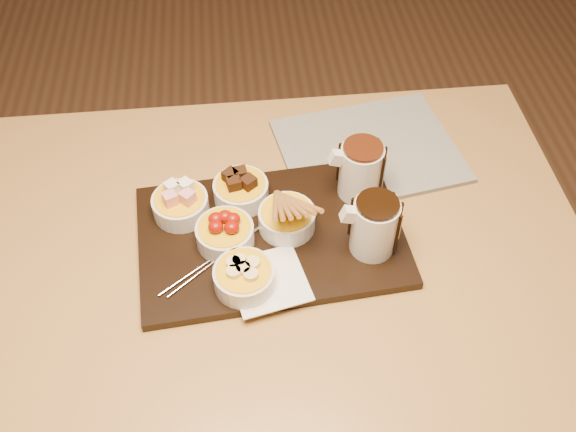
{
  "coord_description": "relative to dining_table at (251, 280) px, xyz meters",
  "views": [
    {
      "loc": [
        -0.0,
        -0.69,
        1.64
      ],
      "look_at": [
        0.07,
        0.02,
        0.81
      ],
      "focal_mm": 40.0,
      "sensor_mm": 36.0,
      "label": 1
    }
  ],
  "objects": [
    {
      "name": "napkin",
      "position": [
        0.03,
        -0.09,
        0.12
      ],
      "size": [
        0.14,
        0.14,
        0.0
      ],
      "primitive_type": "cube",
      "rotation": [
        0.0,
        0.0,
        0.22
      ],
      "color": "white",
      "rests_on": "serving_board"
    },
    {
      "name": "bowl_cake",
      "position": [
        -0.01,
        0.1,
        0.14
      ],
      "size": [
        0.1,
        0.1,
        0.04
      ],
      "primitive_type": "cylinder",
      "color": "silver",
      "rests_on": "serving_board"
    },
    {
      "name": "serving_board",
      "position": [
        0.04,
        0.02,
        0.11
      ],
      "size": [
        0.48,
        0.33,
        0.02
      ],
      "primitive_type": "cube",
      "rotation": [
        0.0,
        0.0,
        0.08
      ],
      "color": "black",
      "rests_on": "dining_table"
    },
    {
      "name": "ground",
      "position": [
        0.0,
        0.0,
        -0.65
      ],
      "size": [
        5.0,
        5.0,
        0.0
      ],
      "primitive_type": "plane",
      "color": "#55331D",
      "rests_on": "ground"
    },
    {
      "name": "fondue_skewers",
      "position": [
        -0.05,
        -0.02,
        0.12
      ],
      "size": [
        0.18,
        0.23,
        0.01
      ],
      "primitive_type": null,
      "rotation": [
        0.0,
        0.0,
        -0.94
      ],
      "color": "silver",
      "rests_on": "serving_board"
    },
    {
      "name": "bowl_bananas",
      "position": [
        -0.01,
        -0.09,
        0.14
      ],
      "size": [
        0.1,
        0.1,
        0.04
      ],
      "primitive_type": "cylinder",
      "color": "silver",
      "rests_on": "serving_board"
    },
    {
      "name": "bowl_marshmallows",
      "position": [
        -0.11,
        0.08,
        0.14
      ],
      "size": [
        0.1,
        0.1,
        0.04
      ],
      "primitive_type": "cylinder",
      "color": "silver",
      "rests_on": "serving_board"
    },
    {
      "name": "pitcher_dark_chocolate",
      "position": [
        0.21,
        -0.03,
        0.17
      ],
      "size": [
        0.08,
        0.08,
        0.11
      ],
      "primitive_type": "cylinder",
      "rotation": [
        0.0,
        0.0,
        0.08
      ],
      "color": "silver",
      "rests_on": "serving_board"
    },
    {
      "name": "newspaper",
      "position": [
        0.25,
        0.22,
        0.1
      ],
      "size": [
        0.38,
        0.33,
        0.01
      ],
      "primitive_type": "cube",
      "rotation": [
        0.0,
        0.0,
        0.17
      ],
      "color": "beige",
      "rests_on": "dining_table"
    },
    {
      "name": "bowl_biscotti",
      "position": [
        0.07,
        0.03,
        0.14
      ],
      "size": [
        0.1,
        0.1,
        0.04
      ],
      "primitive_type": "cylinder",
      "color": "silver",
      "rests_on": "serving_board"
    },
    {
      "name": "dining_table",
      "position": [
        0.0,
        0.0,
        0.0
      ],
      "size": [
        1.2,
        0.8,
        0.75
      ],
      "color": "#A3783C",
      "rests_on": "ground"
    },
    {
      "name": "bowl_strawberries",
      "position": [
        -0.04,
        0.0,
        0.14
      ],
      "size": [
        0.1,
        0.1,
        0.04
      ],
      "primitive_type": "cylinder",
      "color": "silver",
      "rests_on": "serving_board"
    },
    {
      "name": "pitcher_milk_chocolate",
      "position": [
        0.21,
        0.1,
        0.17
      ],
      "size": [
        0.08,
        0.08,
        0.11
      ],
      "primitive_type": "cylinder",
      "rotation": [
        0.0,
        0.0,
        0.08
      ],
      "color": "silver",
      "rests_on": "serving_board"
    }
  ]
}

